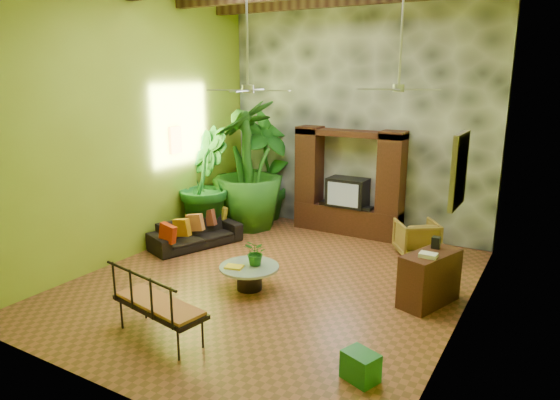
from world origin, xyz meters
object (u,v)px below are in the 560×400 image
Objects in this scene: tall_plant_b at (204,182)px; wicker_armchair at (417,238)px; tall_plant_a at (267,165)px; ceiling_fan_front at (248,75)px; sofa at (196,233)px; entertainment_center at (348,190)px; tall_plant_c at (248,165)px; iron_bench at (155,302)px; side_console at (429,278)px; coffee_table at (249,274)px; ceiling_fan_back at (399,75)px; green_bin at (360,366)px.

wicker_armchair is at bearing 13.25° from tall_plant_b.
tall_plant_b is at bearing -108.28° from tall_plant_a.
ceiling_fan_front reaches higher than sofa.
entertainment_center is 1.03× the size of tall_plant_b.
tall_plant_a is at bearing -45.05° from wicker_armchair.
tall_plant_c is (0.53, 0.91, 0.28)m from tall_plant_b.
iron_bench is (-0.33, -5.57, -0.42)m from entertainment_center.
tall_plant_b is (-4.37, -1.03, 0.82)m from wicker_armchair.
side_console is (0.75, -2.02, 0.07)m from wicker_armchair.
wicker_armchair reaches higher than coffee_table.
tall_plant_a is 1.77m from tall_plant_b.
ceiling_fan_front is 1.00× the size of ceiling_fan_back.
iron_bench is at bearing -72.45° from tall_plant_a.
side_console is at bearing -39.51° from ceiling_fan_back.
tall_plant_a is 0.77m from tall_plant_c.
entertainment_center is at bearing 96.58° from iron_bench.
ceiling_fan_front reaches higher than green_bin.
wicker_armchair is 3.53m from coffee_table.
ceiling_fan_front is at bearing -55.47° from tall_plant_c.
coffee_table is 0.64× the size of iron_bench.
tall_plant_b is (-2.45, 1.87, -2.24)m from ceiling_fan_front.
entertainment_center is 1.94m from wicker_armchair.
ceiling_fan_front is 4.75× the size of green_bin.
sofa is 1.21m from tall_plant_b.
green_bin is (-0.16, -2.39, -0.24)m from side_console.
coffee_table is at bearing -92.88° from entertainment_center.
side_console is (0.87, -0.72, -2.99)m from ceiling_fan_back.
ceiling_fan_back reaches higher than iron_bench.
ceiling_fan_back is 3.33m from wicker_armchair.
coffee_table reaches higher than green_bin.
entertainment_center reaches higher than green_bin.
side_console reaches higher than wicker_armchair.
wicker_armchair is (1.92, 2.90, -3.06)m from ceiling_fan_front.
coffee_table is at bearing -62.11° from tall_plant_a.
wicker_armchair is 4.45m from green_bin.
ceiling_fan_back is 4.81m from tall_plant_b.
wicker_armchair is at bearing 97.67° from green_bin.
ceiling_fan_back reaches higher than entertainment_center.
tall_plant_a is (-1.90, 3.55, -2.08)m from ceiling_fan_front.
coffee_table is at bearing -136.87° from ceiling_fan_back.
tall_plant_a is 5.37m from side_console.
entertainment_center is at bearing -55.67° from wicker_armchair.
ceiling_fan_back reaches higher than tall_plant_a.
ceiling_fan_back is 4.67m from tall_plant_a.
green_bin is at bearing -48.92° from tall_plant_a.
wicker_armchair is at bearing 57.40° from coffee_table.
tall_plant_a is at bearing 117.51° from iron_bench.
iron_bench is (-2.05, -4.94, 0.20)m from wicker_armchair.
tall_plant_a reaches higher than tall_plant_b.
tall_plant_a is at bearing 15.54° from sofa.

